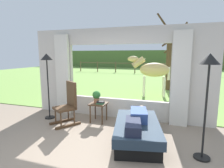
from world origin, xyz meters
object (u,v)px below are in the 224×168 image
object	(u,v)px
recliner_sofa	(137,131)
reclining_person	(137,118)
side_table	(98,107)
floor_lamp_right	(209,75)
book_stack	(101,103)
pasture_tree	(170,56)
floor_lamp_left	(47,66)
potted_plant	(96,96)
rocking_chair	(68,104)
horse	(152,70)

from	to	relation	value
recliner_sofa	reclining_person	size ratio (longest dim) A/B	1.29
side_table	floor_lamp_right	distance (m)	2.85
side_table	book_stack	world-z (taller)	book_stack
floor_lamp_right	pasture_tree	size ratio (longest dim) A/B	0.49
recliner_sofa	side_table	xyz separation A→B (m)	(-1.20, 0.80, 0.21)
book_stack	floor_lamp_left	world-z (taller)	floor_lamp_left
potted_plant	reclining_person	bearing A→B (deg)	-35.34
rocking_chair	floor_lamp_right	bearing A→B (deg)	21.10
recliner_sofa	floor_lamp_left	size ratio (longest dim) A/B	1.00
book_stack	floor_lamp_right	world-z (taller)	floor_lamp_right
floor_lamp_right	horse	size ratio (longest dim) A/B	1.01
floor_lamp_right	pasture_tree	xyz separation A→B (m)	(-0.71, 6.42, 0.27)
book_stack	side_table	bearing A→B (deg)	146.57
book_stack	floor_lamp_right	bearing A→B (deg)	-24.04
reclining_person	floor_lamp_left	distance (m)	2.91
floor_lamp_right	horse	world-z (taller)	floor_lamp_right
potted_plant	book_stack	xyz separation A→B (m)	(0.16, -0.11, -0.15)
recliner_sofa	horse	bearing A→B (deg)	79.91
floor_lamp_left	side_table	bearing A→B (deg)	6.45
reclining_person	rocking_chair	bearing A→B (deg)	154.10
rocking_chair	reclining_person	bearing A→B (deg)	20.20
horse	reclining_person	bearing A→B (deg)	174.33
rocking_chair	pasture_tree	distance (m)	6.32
floor_lamp_left	pasture_tree	xyz separation A→B (m)	(3.17, 5.50, 0.26)
recliner_sofa	floor_lamp_right	world-z (taller)	floor_lamp_right
floor_lamp_left	pasture_tree	bearing A→B (deg)	60.06
reclining_person	recliner_sofa	bearing A→B (deg)	77.86
side_table	floor_lamp_right	world-z (taller)	floor_lamp_right
recliner_sofa	horse	size ratio (longest dim) A/B	1.02
recliner_sofa	floor_lamp_right	xyz separation A→B (m)	(1.21, -0.29, 1.26)
horse	pasture_tree	xyz separation A→B (m)	(0.66, 1.77, 0.59)
reclining_person	book_stack	size ratio (longest dim) A/B	7.31
recliner_sofa	pasture_tree	xyz separation A→B (m)	(0.50, 6.13, 1.53)
recliner_sofa	potted_plant	xyz separation A→B (m)	(-1.28, 0.86, 0.48)
floor_lamp_left	horse	distance (m)	4.50
horse	rocking_chair	bearing A→B (deg)	148.40
horse	potted_plant	bearing A→B (deg)	154.46
floor_lamp_right	pasture_tree	world-z (taller)	pasture_tree
pasture_tree	floor_lamp_left	bearing A→B (deg)	-119.94
recliner_sofa	pasture_tree	size ratio (longest dim) A/B	0.49
reclining_person	horse	xyz separation A→B (m)	(-0.16, 4.41, 0.63)
side_table	pasture_tree	xyz separation A→B (m)	(1.71, 5.33, 1.32)
reclining_person	rocking_chair	size ratio (longest dim) A/B	1.28
recliner_sofa	floor_lamp_left	bearing A→B (deg)	154.43
pasture_tree	book_stack	bearing A→B (deg)	-106.77
reclining_person	side_table	distance (m)	1.48
recliner_sofa	potted_plant	distance (m)	1.62
reclining_person	potted_plant	bearing A→B (deg)	132.52
reclining_person	pasture_tree	bearing A→B (deg)	73.21
pasture_tree	floor_lamp_right	bearing A→B (deg)	-83.71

